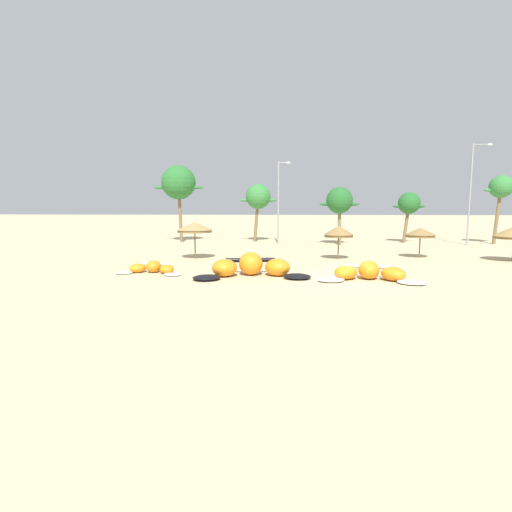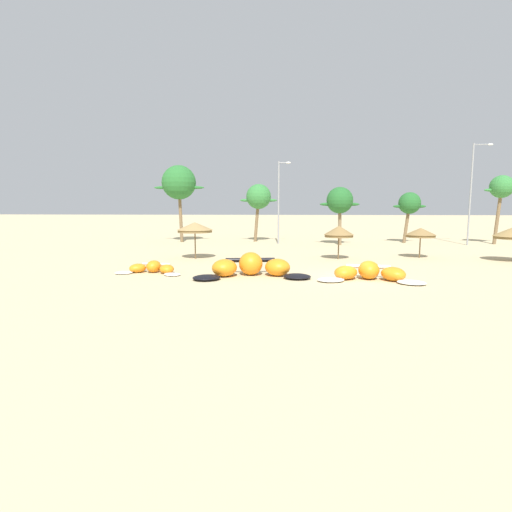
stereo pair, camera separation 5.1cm
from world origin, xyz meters
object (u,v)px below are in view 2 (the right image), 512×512
at_px(palm_left_of_gap, 340,201).
at_px(lamppost_west, 280,199).
at_px(kite_left, 251,267).
at_px(lamppost_west_center, 472,189).
at_px(palm_center_left, 409,204).
at_px(kite_left_of_center, 369,273).
at_px(beach_umbrella_middle, 339,231).
at_px(palm_leftmost, 179,183).
at_px(beach_umbrella_near_van, 195,227).
at_px(beach_umbrella_near_palms, 421,233).
at_px(kite_far_left, 152,268).
at_px(palm_left, 259,197).
at_px(palm_center_right, 502,188).

relative_size(palm_left_of_gap, lamppost_west, 0.69).
xyz_separation_m(kite_left, lamppost_west_center, (22.21, 20.15, 5.41)).
relative_size(palm_center_left, lamppost_west, 0.64).
relative_size(kite_left_of_center, beach_umbrella_middle, 2.34).
xyz_separation_m(kite_left, kite_left_of_center, (7.07, -0.91, -0.14)).
relative_size(palm_leftmost, lamppost_west, 0.98).
distance_m(kite_left_of_center, palm_leftmost, 29.04).
relative_size(palm_leftmost, palm_center_left, 1.54).
height_order(beach_umbrella_near_van, lamppost_west_center, lamppost_west_center).
height_order(palm_left_of_gap, lamppost_west, lamppost_west).
bearing_deg(beach_umbrella_near_palms, lamppost_west, 136.48).
xyz_separation_m(kite_far_left, kite_left, (6.51, -0.78, 0.25)).
bearing_deg(beach_umbrella_near_palms, beach_umbrella_near_van, -174.91).
relative_size(kite_far_left, palm_left_of_gap, 0.75).
bearing_deg(kite_left_of_center, beach_umbrella_near_van, 144.75).
bearing_deg(lamppost_west_center, palm_leftmost, 176.95).
bearing_deg(beach_umbrella_middle, kite_far_left, -150.71).
bearing_deg(lamppost_west_center, beach_umbrella_near_van, -155.47).
relative_size(palm_left, palm_left_of_gap, 1.08).
bearing_deg(kite_left_of_center, palm_center_left, 68.12).
relative_size(palm_left, palm_center_right, 0.89).
xyz_separation_m(palm_left, palm_left_of_gap, (8.90, -3.49, -0.45)).
bearing_deg(beach_umbrella_near_van, beach_umbrella_middle, 2.04).
height_order(beach_umbrella_near_van, beach_umbrella_middle, beach_umbrella_near_van).
bearing_deg(palm_left_of_gap, lamppost_west, 172.00).
bearing_deg(lamppost_west_center, palm_center_right, 18.45).
distance_m(kite_far_left, lamppost_west_center, 35.11).
xyz_separation_m(beach_umbrella_near_van, palm_left_of_gap, (13.28, 11.82, 2.16)).
bearing_deg(lamppost_west_center, lamppost_west, 179.26).
xyz_separation_m(beach_umbrella_middle, palm_left_of_gap, (1.66, 11.40, 2.48)).
distance_m(palm_center_left, lamppost_west_center, 6.40).
xyz_separation_m(lamppost_west, lamppost_west_center, (20.48, -0.26, 0.96)).
bearing_deg(palm_leftmost, beach_umbrella_near_palms, -28.35).
xyz_separation_m(palm_leftmost, lamppost_west_center, (32.02, -1.71, -0.84)).
distance_m(kite_left, beach_umbrella_near_palms, 16.40).
bearing_deg(palm_center_right, kite_far_left, -147.55).
bearing_deg(palm_center_right, beach_umbrella_near_palms, -136.00).
bearing_deg(palm_center_left, kite_left_of_center, -111.88).
distance_m(kite_left_of_center, palm_center_left, 25.38).
distance_m(beach_umbrella_near_palms, lamppost_west, 16.34).
xyz_separation_m(beach_umbrella_middle, palm_left, (-7.24, 14.90, 2.93)).
height_order(kite_left_of_center, beach_umbrella_middle, beach_umbrella_middle).
xyz_separation_m(beach_umbrella_near_palms, lamppost_west_center, (8.82, 10.81, 3.86)).
height_order(beach_umbrella_middle, lamppost_west_center, lamppost_west_center).
relative_size(beach_umbrella_near_palms, palm_leftmost, 0.28).
bearing_deg(kite_left, kite_far_left, 173.16).
bearing_deg(kite_left_of_center, palm_left_of_gap, 86.87).
xyz_separation_m(beach_umbrella_near_van, beach_umbrella_near_palms, (18.49, 1.65, -0.47)).
bearing_deg(palm_center_left, kite_left, -126.29).
relative_size(kite_far_left, beach_umbrella_near_palms, 1.87).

